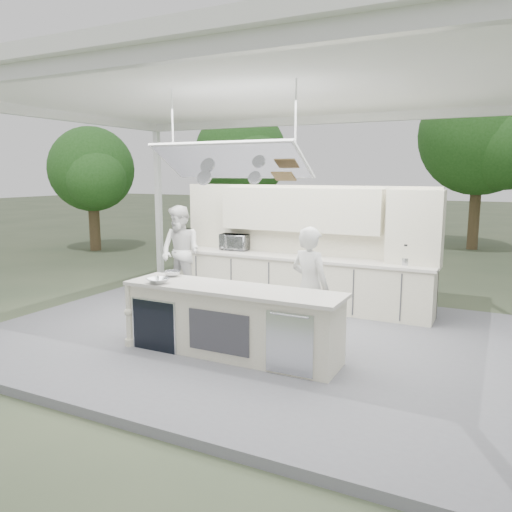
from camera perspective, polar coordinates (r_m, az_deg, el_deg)
The scene contains 12 objects.
ground at distance 7.90m, azimuth -0.79°, elevation -9.70°, with size 90.00×90.00×0.00m, color #4B5339.
stage_deck at distance 7.88m, azimuth -0.79°, elevation -9.28°, with size 8.00×6.00×0.12m, color slate.
tent at distance 7.54m, azimuth -0.88°, elevation 18.00°, with size 8.20×6.20×3.86m.
demo_island at distance 6.87m, azimuth -2.98°, elevation -7.43°, with size 3.10×0.79×0.95m.
back_counter at distance 9.40m, azimuth 4.53°, elevation -2.82°, with size 5.08×0.72×0.95m.
back_wall_unit at distance 9.29m, azimuth 7.64°, elevation 3.08°, with size 5.05×0.48×2.25m.
tree_cluster at distance 16.80m, azimuth 14.46°, elevation 11.51°, with size 19.55×9.40×5.85m.
head_chef at distance 7.17m, azimuth 6.17°, elevation -3.53°, with size 0.63×0.42×1.73m, color silver.
sous_chef at distance 10.00m, azimuth -8.60°, elevation 0.44°, with size 0.90×0.70×1.85m, color white.
toaster_oven at distance 10.02m, azimuth -2.34°, elevation 1.63°, with size 0.58×0.39×0.32m, color silver.
bowl_large at distance 7.10m, azimuth -11.13°, elevation -2.79°, with size 0.30×0.30×0.07m, color silver.
bowl_small at distance 7.55m, azimuth -9.54°, elevation -2.00°, with size 0.24×0.24×0.08m, color #B1B3B8.
Camera 1 is at (3.43, -6.63, 2.58)m, focal length 35.00 mm.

